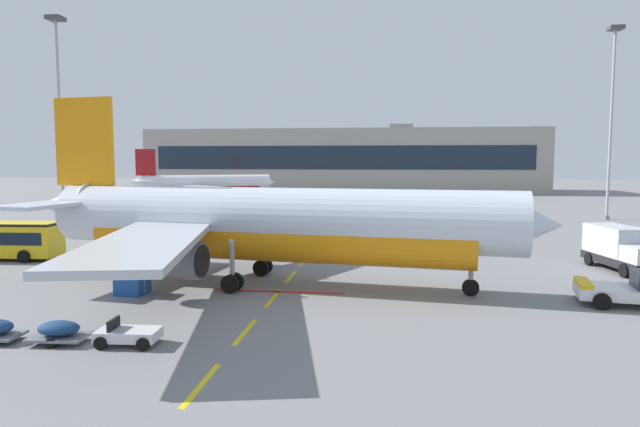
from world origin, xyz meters
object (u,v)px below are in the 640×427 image
(airliner_foreground, at_px, (269,223))
(uld_cargo_container, at_px, (132,281))
(airliner_mid_left, at_px, (205,184))
(apron_light_mast_near, at_px, (59,97))
(baggage_train, at_px, (60,331))
(ground_power_truck, at_px, (621,248))
(apron_light_mast_far, at_px, (612,101))

(airliner_foreground, distance_m, uld_cargo_container, 8.91)
(airliner_mid_left, relative_size, apron_light_mast_near, 1.09)
(baggage_train, xyz_separation_m, apron_light_mast_near, (-25.36, 42.09, 15.04))
(ground_power_truck, bearing_deg, uld_cargo_container, -160.76)
(airliner_foreground, relative_size, apron_light_mast_near, 1.39)
(baggage_train, relative_size, apron_light_mast_far, 0.34)
(airliner_foreground, height_order, baggage_train, airliner_foreground)
(baggage_train, bearing_deg, apron_light_mast_near, 121.07)
(baggage_train, relative_size, apron_light_mast_near, 0.35)
(airliner_foreground, bearing_deg, uld_cargo_container, -154.15)
(airliner_mid_left, distance_m, ground_power_truck, 83.30)
(airliner_mid_left, bearing_deg, airliner_foreground, -68.70)
(airliner_foreground, bearing_deg, airliner_mid_left, 111.30)
(baggage_train, bearing_deg, apron_light_mast_far, 52.56)
(airliner_foreground, relative_size, apron_light_mast_far, 1.37)
(airliner_foreground, xyz_separation_m, baggage_train, (-6.59, -12.58, -3.42))
(airliner_foreground, bearing_deg, apron_light_mast_near, 137.28)
(uld_cargo_container, bearing_deg, apron_light_mast_far, 47.15)
(uld_cargo_container, bearing_deg, airliner_foreground, 25.85)
(baggage_train, bearing_deg, airliner_foreground, 62.37)
(airliner_mid_left, height_order, baggage_train, airliner_mid_left)
(apron_light_mast_near, relative_size, apron_light_mast_far, 0.98)
(baggage_train, distance_m, apron_light_mast_near, 51.39)
(apron_light_mast_near, bearing_deg, apron_light_mast_far, 12.10)
(airliner_mid_left, relative_size, uld_cargo_container, 15.87)
(airliner_mid_left, xyz_separation_m, apron_light_mast_near, (-3.80, -42.69, 12.28))
(ground_power_truck, bearing_deg, apron_light_mast_far, 70.98)
(airliner_foreground, height_order, apron_light_mast_far, apron_light_mast_far)
(airliner_foreground, height_order, ground_power_truck, airliner_foreground)
(baggage_train, distance_m, uld_cargo_container, 9.00)
(airliner_mid_left, xyz_separation_m, apron_light_mast_far, (65.08, -27.93, 12.49))
(apron_light_mast_near, bearing_deg, uld_cargo_container, -53.58)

